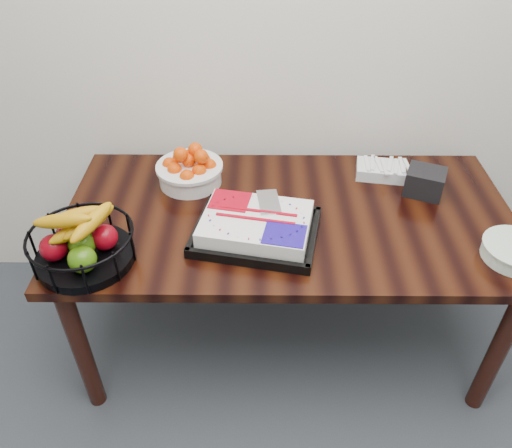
{
  "coord_description": "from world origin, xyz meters",
  "views": [
    {
      "loc": [
        -0.12,
        0.41,
        1.97
      ],
      "look_at": [
        -0.13,
        1.83,
        0.83
      ],
      "focal_mm": 35.0,
      "sensor_mm": 36.0,
      "label": 1
    }
  ],
  "objects_px": {
    "cake_tray": "(256,227)",
    "fruit_basket": "(82,243)",
    "napkin_box": "(425,182)",
    "tangerine_bowl": "(189,167)",
    "table": "(288,229)"
  },
  "relations": [
    {
      "from": "table",
      "to": "tangerine_bowl",
      "type": "distance_m",
      "value": 0.5
    },
    {
      "from": "napkin_box",
      "to": "table",
      "type": "bearing_deg",
      "value": -165.71
    },
    {
      "from": "tangerine_bowl",
      "to": "fruit_basket",
      "type": "distance_m",
      "value": 0.59
    },
    {
      "from": "fruit_basket",
      "to": "napkin_box",
      "type": "bearing_deg",
      "value": 18.24
    },
    {
      "from": "table",
      "to": "tangerine_bowl",
      "type": "relative_size",
      "value": 6.31
    },
    {
      "from": "cake_tray",
      "to": "fruit_basket",
      "type": "bearing_deg",
      "value": -166.68
    },
    {
      "from": "cake_tray",
      "to": "napkin_box",
      "type": "height_order",
      "value": "napkin_box"
    },
    {
      "from": "table",
      "to": "cake_tray",
      "type": "relative_size",
      "value": 3.5
    },
    {
      "from": "fruit_basket",
      "to": "napkin_box",
      "type": "height_order",
      "value": "fruit_basket"
    },
    {
      "from": "fruit_basket",
      "to": "tangerine_bowl",
      "type": "bearing_deg",
      "value": 57.59
    },
    {
      "from": "table",
      "to": "napkin_box",
      "type": "height_order",
      "value": "napkin_box"
    },
    {
      "from": "table",
      "to": "cake_tray",
      "type": "xyz_separation_m",
      "value": [
        -0.13,
        -0.14,
        0.13
      ]
    },
    {
      "from": "tangerine_bowl",
      "to": "napkin_box",
      "type": "bearing_deg",
      "value": -4.04
    },
    {
      "from": "cake_tray",
      "to": "napkin_box",
      "type": "xyz_separation_m",
      "value": [
        0.7,
        0.29,
        0.01
      ]
    },
    {
      "from": "table",
      "to": "fruit_basket",
      "type": "bearing_deg",
      "value": -158.8
    }
  ]
}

